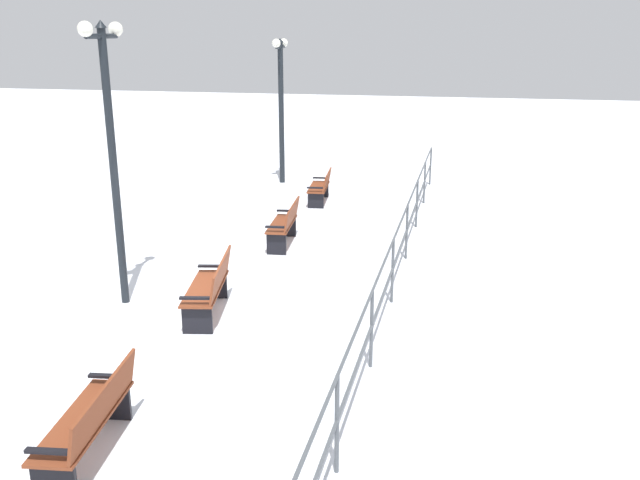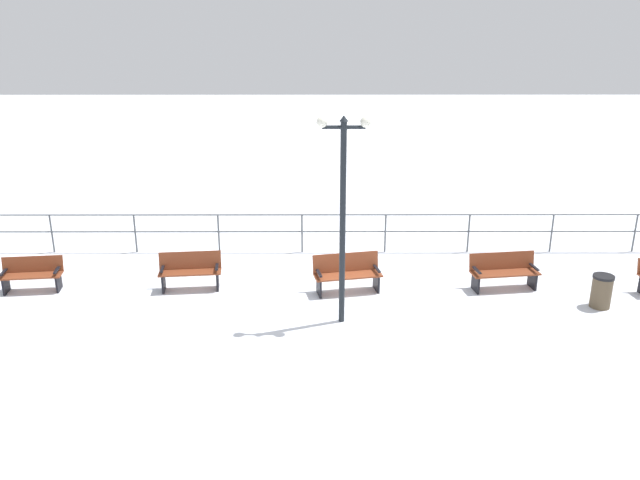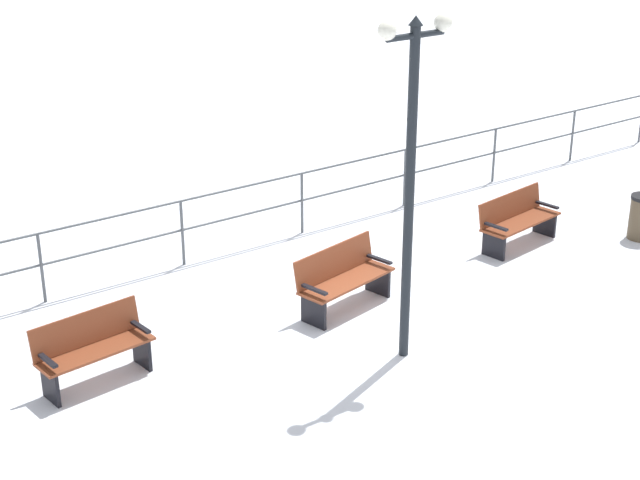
% 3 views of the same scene
% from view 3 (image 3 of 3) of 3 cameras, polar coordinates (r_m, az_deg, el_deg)
% --- Properties ---
extents(ground_plane, '(80.00, 80.00, 0.00)m').
position_cam_3_polar(ground_plane, '(14.55, 1.46, -4.01)').
color(ground_plane, white).
rests_on(ground_plane, ground).
extents(bench_second, '(0.66, 1.57, 0.93)m').
position_cam_3_polar(bench_second, '(12.78, -13.26, -6.20)').
color(bench_second, brown).
rests_on(bench_second, ground).
extents(bench_third, '(0.89, 1.73, 0.94)m').
position_cam_3_polar(bench_third, '(14.36, 1.35, -2.24)').
color(bench_third, brown).
rests_on(bench_third, ground).
extents(bench_fourth, '(0.78, 1.74, 0.89)m').
position_cam_3_polar(bench_fourth, '(16.94, 11.56, 1.21)').
color(bench_fourth, brown).
rests_on(bench_fourth, ground).
extents(lamppost_middle, '(0.23, 1.11, 4.58)m').
position_cam_3_polar(lamppost_middle, '(12.19, 5.39, 5.29)').
color(lamppost_middle, black).
rests_on(lamppost_middle, ground).
extents(waterfront_railing, '(0.05, 21.50, 1.14)m').
position_cam_3_polar(waterfront_railing, '(16.39, -4.50, 2.03)').
color(waterfront_railing, '#4C5156').
rests_on(waterfront_railing, ground).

